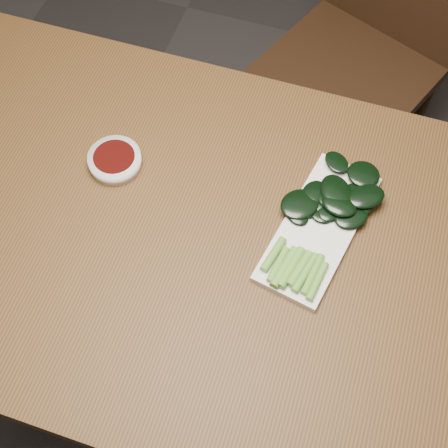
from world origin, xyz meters
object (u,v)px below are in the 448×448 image
at_px(chair_far, 365,44).
at_px(gai_lan, 328,212).
at_px(table, 207,254).
at_px(sauce_bowl, 115,161).
at_px(serving_plate, 319,228).

distance_m(chair_far, gai_lan, 0.79).
relative_size(table, chair_far, 1.57).
xyz_separation_m(table, sauce_bowl, (-0.22, 0.09, 0.09)).
height_order(sauce_bowl, gai_lan, gai_lan).
relative_size(serving_plate, gai_lan, 1.00).
relative_size(chair_far, serving_plate, 2.79).
distance_m(table, gai_lan, 0.25).
xyz_separation_m(chair_far, gai_lan, (0.03, -0.73, 0.29)).
height_order(chair_far, sauce_bowl, chair_far).
xyz_separation_m(table, serving_plate, (0.19, 0.08, 0.08)).
bearing_deg(chair_far, gai_lan, -65.37).
bearing_deg(gai_lan, sauce_bowl, -178.57).
bearing_deg(serving_plate, table, -158.25).
xyz_separation_m(sauce_bowl, gai_lan, (0.42, 0.01, 0.01)).
height_order(table, serving_plate, serving_plate).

